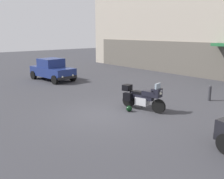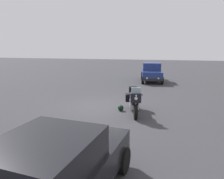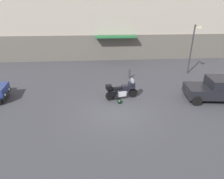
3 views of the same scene
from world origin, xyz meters
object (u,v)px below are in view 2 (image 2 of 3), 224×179
helmet (121,108)px  car_hatchback_near (151,72)px  car_sedan_far (48,178)px  motorcycle (134,100)px

helmet → car_hatchback_near: size_ratio=0.07×
car_sedan_far → car_hatchback_near: bearing=-176.8°
car_hatchback_near → helmet: bearing=-12.1°
helmet → motorcycle: bearing=75.1°
motorcycle → car_hatchback_near: bearing=166.5°
car_sedan_far → helmet: bearing=-173.4°
helmet → car_hatchback_near: car_hatchback_near is taller
car_hatchback_near → car_sedan_far: size_ratio=0.85×
motorcycle → helmet: size_ratio=8.00×
motorcycle → helmet: 0.85m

